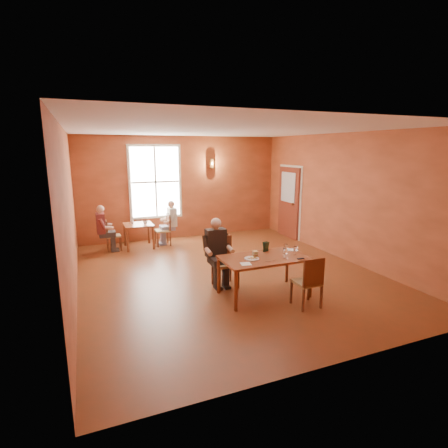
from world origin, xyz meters
name	(u,v)px	position (x,y,z in m)	size (l,w,h in m)	color
ground	(227,273)	(0.00, 0.00, 0.00)	(6.00, 7.00, 0.01)	brown
wall_back	(182,188)	(0.00, 3.50, 1.50)	(6.00, 0.04, 3.00)	brown
wall_front	(344,248)	(0.00, -3.50, 1.50)	(6.00, 0.04, 3.00)	brown
wall_left	(70,215)	(-3.00, 0.00, 1.50)	(0.04, 7.00, 3.00)	brown
wall_right	(344,197)	(3.00, 0.00, 1.50)	(0.04, 7.00, 3.00)	brown
ceiling	(228,130)	(0.00, 0.00, 3.00)	(6.00, 7.00, 0.04)	white
window	(155,182)	(-0.80, 3.45, 1.70)	(1.36, 0.10, 1.96)	white
door	(288,203)	(2.94, 2.30, 1.05)	(0.12, 1.04, 2.10)	maroon
wall_sconce	(212,163)	(0.90, 3.40, 2.20)	(0.16, 0.16, 0.28)	brown
main_table	(264,276)	(0.18, -1.30, 0.36)	(1.55, 0.87, 0.73)	brown
chair_diner_main	(225,263)	(-0.32, -0.65, 0.48)	(0.43, 0.43, 0.96)	#41200F
diner_main	(226,255)	(-0.32, -0.68, 0.64)	(0.51, 0.51, 1.28)	black
chair_empty	(307,281)	(0.63, -1.96, 0.45)	(0.39, 0.39, 0.89)	#4B2A18
plate_food	(252,258)	(-0.09, -1.32, 0.74)	(0.26, 0.26, 0.03)	white
sandwich	(255,255)	(0.02, -1.24, 0.78)	(0.08, 0.08, 0.10)	tan
goblet_a	(286,248)	(0.67, -1.22, 0.82)	(0.07, 0.07, 0.19)	white
goblet_b	(295,250)	(0.77, -1.38, 0.81)	(0.07, 0.07, 0.17)	white
goblet_c	(285,253)	(0.47, -1.50, 0.82)	(0.08, 0.08, 0.19)	white
menu_stand	(266,247)	(0.37, -1.00, 0.82)	(0.11, 0.06, 0.19)	black
knife	(270,261)	(0.15, -1.55, 0.73)	(0.18, 0.01, 0.00)	white
napkin	(246,264)	(-0.30, -1.52, 0.73)	(0.17, 0.17, 0.01)	white
side_plate	(292,250)	(0.88, -1.11, 0.73)	(0.17, 0.17, 0.01)	beige
sunglasses	(301,259)	(0.72, -1.63, 0.73)	(0.13, 0.04, 0.02)	black
second_table	(139,236)	(-1.44, 2.78, 0.33)	(0.74, 0.74, 0.65)	brown
chair_diner_white	(162,230)	(-0.79, 2.78, 0.44)	(0.38, 0.38, 0.87)	#4B2D18
diner_white	(163,224)	(-0.76, 2.78, 0.59)	(0.47, 0.47, 1.18)	beige
chair_diner_maroon	(114,235)	(-2.09, 2.78, 0.40)	(0.36, 0.36, 0.81)	#411B0E
diner_maroon	(112,228)	(-2.12, 2.78, 0.59)	(0.48, 0.48, 1.19)	maroon
cup_a	(145,223)	(-1.27, 2.69, 0.70)	(0.11, 0.11, 0.09)	silver
cup_b	(132,222)	(-1.59, 2.89, 0.70)	(0.09, 0.09, 0.09)	white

